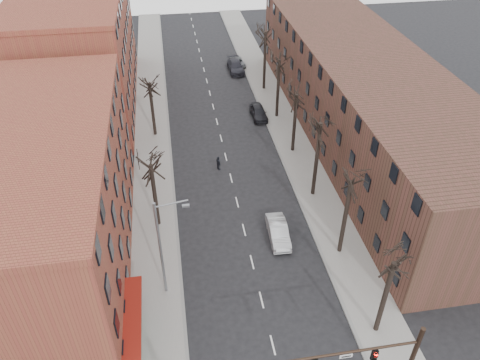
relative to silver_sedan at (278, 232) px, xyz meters
name	(u,v)px	position (x,y,z in m)	size (l,w,h in m)	color
sidewalk_left	(152,130)	(-10.79, 20.50, -0.67)	(4.00, 90.00, 0.15)	gray
sidewalk_right	(281,120)	(5.21, 20.50, -0.67)	(4.00, 90.00, 0.15)	gray
building_left_near	(41,204)	(-18.79, 0.50, 5.25)	(12.00, 26.00, 12.00)	brown
building_left_far	(80,51)	(-18.79, 29.50, 6.25)	(12.00, 28.00, 14.00)	brown
building_right	(363,97)	(13.21, 15.50, 4.25)	(12.00, 50.00, 10.00)	#4F2D25
awning_left	(137,339)	(-12.19, -8.50, -0.75)	(1.20, 7.00, 0.15)	maroon
hedge	(135,347)	(-12.29, -9.50, -0.10)	(0.80, 6.00, 1.00)	#133412
tree_right_a	(375,330)	(4.81, -10.50, -0.75)	(5.20, 5.20, 10.00)	black
tree_right_b	(339,251)	(4.81, -2.50, -0.75)	(5.20, 5.20, 10.80)	black
tree_right_c	(312,194)	(4.81, 5.50, -0.75)	(5.20, 5.20, 11.60)	black
tree_right_d	(292,151)	(4.81, 13.50, -0.75)	(5.20, 5.20, 10.00)	black
tree_right_e	(277,117)	(4.81, 21.50, -0.75)	(5.20, 5.20, 10.80)	black
tree_right_f	(264,89)	(4.81, 29.50, -0.75)	(5.20, 5.20, 11.60)	black
tree_left_a	(159,224)	(-10.39, 3.50, -0.75)	(5.20, 5.20, 9.50)	black
tree_left_b	(156,135)	(-10.39, 19.50, -0.75)	(5.20, 5.20, 9.50)	black
streetlight	(162,246)	(-9.81, -4.50, 4.27)	(2.45, 0.22, 9.03)	slate
silver_sedan	(278,232)	(0.00, 0.00, 0.00)	(1.58, 4.53, 1.49)	#ADB0B5
parked_car_near	(259,112)	(2.51, 21.67, 0.00)	(1.77, 4.40, 1.50)	black
parked_car_mid	(236,67)	(1.87, 36.12, 0.01)	(2.12, 5.22, 1.52)	black
parked_car_far	(238,62)	(2.51, 38.10, -0.18)	(1.88, 4.08, 1.13)	slate
pedestrian_crossing	(218,163)	(-3.87, 11.28, 0.05)	(0.93, 0.39, 1.60)	black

